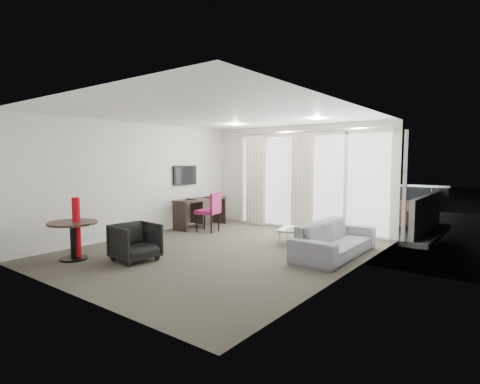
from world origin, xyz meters
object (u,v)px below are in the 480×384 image
Objects in this scene: rattan_chair_b at (400,216)px; sofa at (335,239)px; coffee_table at (298,236)px; tub_armchair at (135,242)px; desk at (201,213)px; red_lamp at (77,228)px; desk_chair at (208,212)px; rattan_chair_a at (366,211)px; round_table at (73,241)px.

sofa is at bearing -81.13° from rattan_chair_b.
coffee_table is at bearing 67.74° from sofa.
desk is at bearing 29.34° from tub_armchair.
red_lamp is 7.25m from rattan_chair_b.
desk_chair is 1.26× the size of rattan_chair_b.
red_lamp is 1.43× the size of rattan_chair_b.
desk_chair is at bearing 86.81° from red_lamp.
desk_chair is at bearing 21.27° from tub_armchair.
rattan_chair_b is (2.98, 5.56, 0.05)m from tub_armchair.
desk is 3.39m from tub_armchair.
red_lamp is 1.34× the size of rattan_chair_a.
rattan_chair_a is at bearing 64.88° from round_table.
rattan_chair_a is (3.02, 6.32, -0.14)m from red_lamp.
sofa reaches higher than coffee_table.
red_lamp reaches higher than desk_chair.
desk is 4.99m from rattan_chair_b.
tub_armchair is at bearing 132.72° from sofa.
desk is 1.94× the size of rattan_chair_a.
round_table is 0.40× the size of sofa.
round_table is 1.10× the size of rattan_chair_b.
sofa is 2.60× the size of rattan_chair_a.
coffee_table is 1.08m from sofa.
round_table is at bearing -83.37° from desk.
desk_chair reaches higher than rattan_chair_b.
rattan_chair_a is (2.07, 5.79, 0.08)m from tub_armchair.
red_lamp reaches higher than tub_armchair.
sofa is at bearing 40.56° from round_table.
sofa is (0.99, -0.41, 0.15)m from coffee_table.
tub_armchair is at bearing -120.06° from coffee_table.
sofa is 2.78× the size of rattan_chair_b.
round_table is 1.03× the size of rattan_chair_a.
rattan_chair_b is (3.74, 2.84, -0.10)m from desk_chair.
round_table is at bearing 129.24° from tub_armchair.
desk_chair is at bearing 85.19° from sofa.
rattan_chair_b reaches higher than coffee_table.
tub_armchair is 3.29m from coffee_table.
tub_armchair reaches higher than sofa.
rattan_chair_a reaches higher than coffee_table.
desk_chair is at bearing -126.27° from rattan_chair_a.
rattan_chair_a reaches higher than desk.
red_lamp is (-0.01, 0.08, 0.21)m from round_table.
tub_armchair is at bearing -88.32° from desk_chair.
rattan_chair_b is (3.90, 6.18, 0.04)m from round_table.
rattan_chair_b is at bearing 23.27° from desk_chair.
desk_chair reaches higher than tub_armchair.
tub_armchair is 3.59m from sofa.
desk is 2.20× the size of coffee_table.
desk is 2.08× the size of rattan_chair_b.
coffee_table is 2.99m from rattan_chair_a.
red_lamp is 1.11m from tub_armchair.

